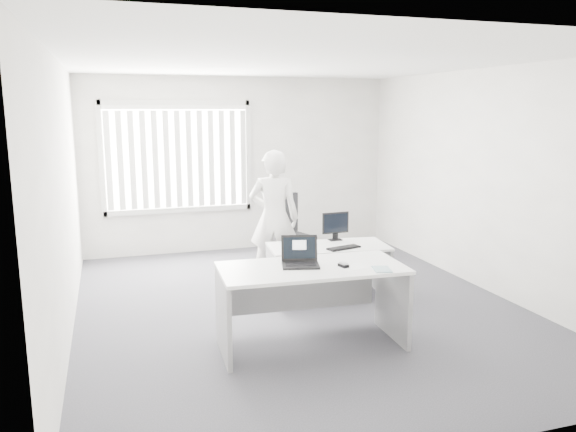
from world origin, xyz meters
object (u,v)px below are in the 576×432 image
object	(u,v)px
desk_far	(328,260)
office_chair	(291,247)
laptop	(301,253)
person	(274,218)
monitor	(335,226)
desk_near	(312,289)

from	to	relation	value
desk_far	office_chair	world-z (taller)	office_chair
office_chair	laptop	xyz separation A→B (m)	(-0.75, -2.54, 0.60)
person	monitor	size ratio (longest dim) A/B	4.98
laptop	person	bearing A→B (deg)	94.92
desk_far	office_chair	xyz separation A→B (m)	(-0.05, 1.27, -0.13)
office_chair	laptop	bearing A→B (deg)	-126.80
laptop	monitor	distance (m)	1.81
office_chair	monitor	xyz separation A→B (m)	(0.24, -1.03, 0.50)
desk_near	office_chair	world-z (taller)	office_chair
person	monitor	xyz separation A→B (m)	(0.66, -0.49, -0.06)
laptop	desk_near	bearing A→B (deg)	-1.42
laptop	office_chair	bearing A→B (deg)	87.86
desk_near	monitor	size ratio (longest dim) A/B	5.06
desk_near	office_chair	size ratio (longest dim) A/B	1.65
laptop	monitor	size ratio (longest dim) A/B	0.98
monitor	office_chair	bearing A→B (deg)	100.16
desk_far	person	xyz separation A→B (m)	(-0.47, 0.73, 0.42)
monitor	desk_far	bearing A→B (deg)	-131.44
desk_near	office_chair	xyz separation A→B (m)	(0.64, 2.57, -0.24)
desk_near	laptop	xyz separation A→B (m)	(-0.10, 0.03, 0.36)
laptop	monitor	bearing A→B (deg)	70.95
office_chair	monitor	size ratio (longest dim) A/B	3.06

